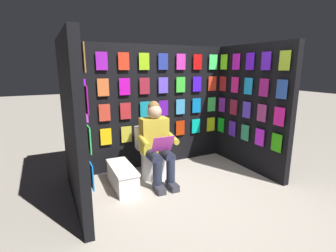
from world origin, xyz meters
TOP-DOWN VIEW (x-y plane):
  - ground_plane at (0.00, 0.00)m, footprint 30.00×30.00m
  - display_wall_back at (0.00, -1.65)m, footprint 2.75×0.14m
  - display_wall_left at (-1.37, -0.80)m, footprint 0.14×1.60m
  - display_wall_right at (1.37, -0.80)m, footprint 0.14×1.60m
  - toilet at (0.22, -1.19)m, footprint 0.41×0.56m
  - person_reading at (0.23, -0.96)m, footprint 0.54×0.70m
  - comic_longbox_near at (0.75, -1.00)m, footprint 0.31×0.77m

SIDE VIEW (x-z plane):
  - ground_plane at x=0.00m, z-range 0.00..0.00m
  - comic_longbox_near at x=0.75m, z-range 0.00..0.32m
  - toilet at x=0.22m, z-range -0.06..0.71m
  - person_reading at x=0.23m, z-range 0.00..1.20m
  - display_wall_back at x=0.00m, z-range 0.01..2.03m
  - display_wall_left at x=-1.37m, z-range 0.01..2.03m
  - display_wall_right at x=1.37m, z-range 0.01..2.03m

